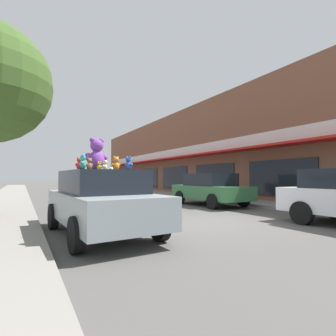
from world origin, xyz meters
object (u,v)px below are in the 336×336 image
teddy_bear_orange (116,164)px  teddy_bear_red (79,164)px  teddy_bear_teal (83,162)px  teddy_bear_brown (89,164)px  teddy_bear_blue (128,164)px  teddy_bear_white (111,168)px  teddy_bear_yellow (99,166)px  teddy_bear_green (96,165)px  parked_car_far_center (210,189)px  plush_art_car (101,201)px  teddy_bear_cream (105,166)px  teddy_bear_giant (97,155)px

teddy_bear_orange → teddy_bear_red: bearing=3.1°
teddy_bear_teal → teddy_bear_brown: bearing=177.3°
teddy_bear_blue → teddy_bear_teal: size_ratio=1.19×
teddy_bear_brown → teddy_bear_orange: size_ratio=0.74×
teddy_bear_orange → teddy_bear_white: (0.17, 0.93, -0.07)m
teddy_bear_yellow → teddy_bear_orange: bearing=-111.7°
teddy_bear_orange → teddy_bear_yellow: teddy_bear_orange is taller
teddy_bear_brown → teddy_bear_orange: (0.80, 0.55, 0.05)m
teddy_bear_red → teddy_bear_white: teddy_bear_red is taller
teddy_bear_green → teddy_bear_red: teddy_bear_green is taller
teddy_bear_teal → parked_car_far_center: bearing=147.1°
teddy_bear_white → teddy_bear_green: bearing=-56.6°
teddy_bear_brown → parked_car_far_center: bearing=-175.1°
teddy_bear_brown → plush_art_car: bearing=-157.3°
teddy_bear_cream → teddy_bear_blue: teddy_bear_blue is taller
teddy_bear_red → teddy_bear_cream: bearing=-111.2°
teddy_bear_cream → teddy_bear_teal: teddy_bear_teal is taller
plush_art_car → parked_car_far_center: (6.64, 4.06, 0.00)m
plush_art_car → teddy_bear_blue: size_ratio=12.37×
teddy_bear_green → teddy_bear_cream: bearing=33.5°
teddy_bear_brown → teddy_bear_blue: size_ratio=0.78×
teddy_bear_red → teddy_bear_giant: bearing=-92.5°
teddy_bear_green → teddy_bear_teal: size_ratio=1.27×
teddy_bear_cream → teddy_bear_white: teddy_bear_cream is taller
teddy_bear_brown → teddy_bear_teal: size_ratio=0.92×
teddy_bear_cream → teddy_bear_orange: size_ratio=0.74×
plush_art_car → teddy_bear_blue: (0.58, -0.37, 0.93)m
teddy_bear_green → teddy_bear_giant: bearing=20.9°
teddy_bear_green → teddy_bear_yellow: 1.06m
teddy_bear_green → parked_car_far_center: bearing=148.4°
teddy_bear_yellow → parked_car_far_center: 7.88m
plush_art_car → parked_car_far_center: size_ratio=1.00×
teddy_bear_red → teddy_bear_yellow: bearing=-109.1°
teddy_bear_blue → teddy_bear_white: bearing=-22.3°
teddy_bear_orange → parked_car_far_center: bearing=-166.9°
teddy_bear_giant → teddy_bear_orange: teddy_bear_giant is taller
plush_art_car → teddy_bear_orange: bearing=3.2°
teddy_bear_giant → teddy_bear_teal: (-0.60, -1.32, -0.27)m
teddy_bear_giant → teddy_bear_yellow: 0.43m
teddy_bear_giant → teddy_bear_red: 0.91m
teddy_bear_cream → teddy_bear_orange: (0.28, -0.02, 0.05)m
plush_art_car → teddy_bear_blue: teddy_bear_blue is taller
teddy_bear_cream → teddy_bear_orange: bearing=131.5°
teddy_bear_cream → teddy_bear_teal: size_ratio=0.92×
teddy_bear_blue → teddy_bear_teal: bearing=94.9°
teddy_bear_brown → teddy_bear_red: size_ratio=0.97×
teddy_bear_red → teddy_bear_yellow: teddy_bear_red is taller
teddy_bear_orange → teddy_bear_brown: bearing=14.7°
plush_art_car → teddy_bear_brown: bearing=-132.1°
parked_car_far_center → teddy_bear_red: bearing=-148.5°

